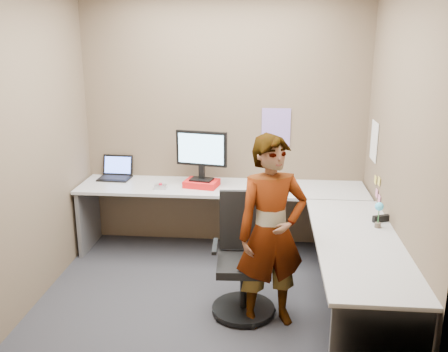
# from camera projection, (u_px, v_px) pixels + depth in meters

# --- Properties ---
(ground) EXTENTS (3.00, 3.00, 0.00)m
(ground) POSITION_uv_depth(u_px,v_px,m) (211.00, 297.00, 4.42)
(ground) COLOR #27272C
(ground) RESTS_ON ground
(wall_back) EXTENTS (3.00, 0.00, 3.00)m
(wall_back) POSITION_uv_depth(u_px,v_px,m) (224.00, 122.00, 5.29)
(wall_back) COLOR brown
(wall_back) RESTS_ON ground
(wall_right) EXTENTS (0.00, 2.70, 2.70)m
(wall_right) POSITION_uv_depth(u_px,v_px,m) (399.00, 153.00, 3.92)
(wall_right) COLOR brown
(wall_right) RESTS_ON ground
(wall_left) EXTENTS (0.00, 2.70, 2.70)m
(wall_left) POSITION_uv_depth(u_px,v_px,m) (32.00, 145.00, 4.18)
(wall_left) COLOR brown
(wall_left) RESTS_ON ground
(desk) EXTENTS (2.98, 2.58, 0.73)m
(desk) POSITION_uv_depth(u_px,v_px,m) (262.00, 221.00, 4.59)
(desk) COLOR #AEAEAE
(desk) RESTS_ON ground
(paper_ream) EXTENTS (0.38, 0.31, 0.07)m
(paper_ream) POSITION_uv_depth(u_px,v_px,m) (202.00, 183.00, 5.14)
(paper_ream) COLOR red
(paper_ream) RESTS_ON desk
(monitor) EXTENTS (0.53, 0.20, 0.51)m
(monitor) POSITION_uv_depth(u_px,v_px,m) (201.00, 151.00, 5.06)
(monitor) COLOR black
(monitor) RESTS_ON paper_ream
(laptop) EXTENTS (0.35, 0.29, 0.24)m
(laptop) POSITION_uv_depth(u_px,v_px,m) (116.00, 172.00, 5.44)
(laptop) COLOR black
(laptop) RESTS_ON desk
(trackball_mouse) EXTENTS (0.12, 0.08, 0.07)m
(trackball_mouse) POSITION_uv_depth(u_px,v_px,m) (161.00, 187.00, 5.06)
(trackball_mouse) COLOR #B7B7BC
(trackball_mouse) RESTS_ON desk
(origami) EXTENTS (0.10, 0.10, 0.06)m
(origami) POSITION_uv_depth(u_px,v_px,m) (210.00, 184.00, 5.11)
(origami) COLOR white
(origami) RESTS_ON desk
(stapler) EXTENTS (0.15, 0.09, 0.05)m
(stapler) POSITION_uv_depth(u_px,v_px,m) (381.00, 219.00, 4.18)
(stapler) COLOR black
(stapler) RESTS_ON desk
(flower) EXTENTS (0.07, 0.07, 0.22)m
(flower) POSITION_uv_depth(u_px,v_px,m) (379.00, 211.00, 4.02)
(flower) COLOR brown
(flower) RESTS_ON desk
(calendar_purple) EXTENTS (0.30, 0.01, 0.40)m
(calendar_purple) POSITION_uv_depth(u_px,v_px,m) (276.00, 127.00, 5.24)
(calendar_purple) COLOR #846BB7
(calendar_purple) RESTS_ON wall_back
(calendar_white) EXTENTS (0.01, 0.28, 0.38)m
(calendar_white) POSITION_uv_depth(u_px,v_px,m) (374.00, 141.00, 4.81)
(calendar_white) COLOR white
(calendar_white) RESTS_ON wall_right
(sticky_note_a) EXTENTS (0.01, 0.07, 0.07)m
(sticky_note_a) POSITION_uv_depth(u_px,v_px,m) (379.00, 181.00, 4.55)
(sticky_note_a) COLOR #F2E059
(sticky_note_a) RESTS_ON wall_right
(sticky_note_b) EXTENTS (0.01, 0.07, 0.07)m
(sticky_note_b) POSITION_uv_depth(u_px,v_px,m) (377.00, 193.00, 4.64)
(sticky_note_b) COLOR pink
(sticky_note_b) RESTS_ON wall_right
(sticky_note_c) EXTENTS (0.01, 0.07, 0.07)m
(sticky_note_c) POSITION_uv_depth(u_px,v_px,m) (379.00, 199.00, 4.53)
(sticky_note_c) COLOR pink
(sticky_note_c) RESTS_ON wall_right
(sticky_note_d) EXTENTS (0.01, 0.07, 0.07)m
(sticky_note_d) POSITION_uv_depth(u_px,v_px,m) (375.00, 180.00, 4.70)
(sticky_note_d) COLOR #F2E059
(sticky_note_d) RESTS_ON wall_right
(office_chair) EXTENTS (0.52, 0.52, 0.99)m
(office_chair) POSITION_uv_depth(u_px,v_px,m) (244.00, 266.00, 4.12)
(office_chair) COLOR black
(office_chair) RESTS_ON ground
(person) EXTENTS (0.65, 0.54, 1.54)m
(person) POSITION_uv_depth(u_px,v_px,m) (271.00, 233.00, 3.85)
(person) COLOR #999399
(person) RESTS_ON ground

